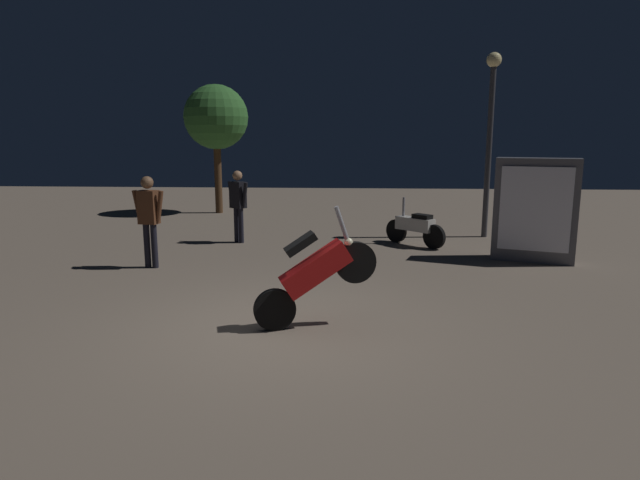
# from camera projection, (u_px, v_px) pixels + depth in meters

# --- Properties ---
(ground_plane) EXTENTS (40.00, 40.00, 0.00)m
(ground_plane) POSITION_uv_depth(u_px,v_px,m) (280.00, 327.00, 7.28)
(ground_plane) COLOR #756656
(motorcycle_red_foreground) EXTENTS (1.62, 0.56, 1.63)m
(motorcycle_red_foreground) POSITION_uv_depth(u_px,v_px,m) (315.00, 273.00, 7.16)
(motorcycle_red_foreground) COLOR black
(motorcycle_red_foreground) RESTS_ON ground_plane
(motorcycle_white_parked_left) EXTENTS (1.27, 1.22, 1.11)m
(motorcycle_white_parked_left) POSITION_uv_depth(u_px,v_px,m) (415.00, 227.00, 12.67)
(motorcycle_white_parked_left) COLOR black
(motorcycle_white_parked_left) RESTS_ON ground_plane
(person_rider_beside) EXTENTS (0.67, 0.31, 1.78)m
(person_rider_beside) POSITION_uv_depth(u_px,v_px,m) (149.00, 213.00, 10.41)
(person_rider_beside) COLOR black
(person_rider_beside) RESTS_ON ground_plane
(person_bystander_far) EXTENTS (0.59, 0.46, 1.73)m
(person_bystander_far) POSITION_uv_depth(u_px,v_px,m) (238.00, 200.00, 12.93)
(person_bystander_far) COLOR black
(person_bystander_far) RESTS_ON ground_plane
(streetlamp_near) EXTENTS (0.36, 0.36, 4.52)m
(streetlamp_near) POSITION_uv_depth(u_px,v_px,m) (491.00, 120.00, 13.32)
(streetlamp_near) COLOR #38383D
(streetlamp_near) RESTS_ON ground_plane
(tree_left_bg) EXTENTS (2.08, 2.08, 4.19)m
(tree_left_bg) POSITION_uv_depth(u_px,v_px,m) (216.00, 118.00, 17.64)
(tree_left_bg) COLOR #4C331E
(tree_left_bg) RESTS_ON ground_plane
(kiosk_billboard) EXTENTS (1.68, 0.98, 2.10)m
(kiosk_billboard) POSITION_uv_depth(u_px,v_px,m) (535.00, 210.00, 11.00)
(kiosk_billboard) COLOR #595960
(kiosk_billboard) RESTS_ON ground_plane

